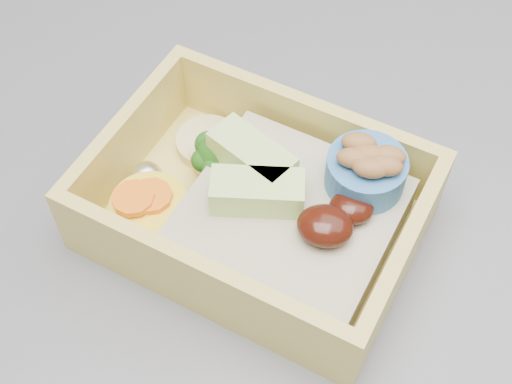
# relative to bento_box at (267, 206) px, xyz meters

# --- Properties ---
(bento_box) EXTENTS (0.21, 0.17, 0.06)m
(bento_box) POSITION_rel_bento_box_xyz_m (0.00, 0.00, 0.00)
(bento_box) COLOR #D5BF58
(bento_box) RESTS_ON island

